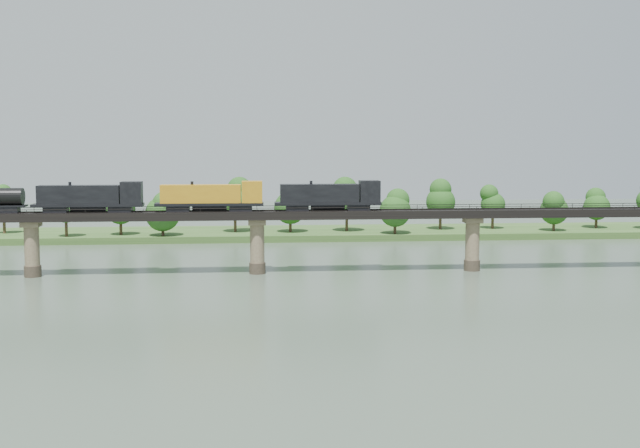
{
  "coord_description": "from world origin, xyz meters",
  "views": [
    {
      "loc": [
        -0.9,
        -115.05,
        24.54
      ],
      "look_at": [
        11.49,
        30.0,
        9.0
      ],
      "focal_mm": 45.0,
      "sensor_mm": 36.0,
      "label": 1
    }
  ],
  "objects": [
    {
      "name": "bridge_superstructure",
      "position": [
        0.0,
        30.0,
        11.79
      ],
      "size": [
        220.0,
        4.9,
        0.75
      ],
      "color": "black",
      "rests_on": "bridge"
    },
    {
      "name": "far_treeline",
      "position": [
        -8.21,
        80.52,
        8.83
      ],
      "size": [
        289.06,
        17.54,
        13.6
      ],
      "color": "#382619",
      "rests_on": "far_bank"
    },
    {
      "name": "ground",
      "position": [
        0.0,
        0.0,
        0.0
      ],
      "size": [
        400.0,
        400.0,
        0.0
      ],
      "primitive_type": "plane",
      "color": "#3A4A3B",
      "rests_on": "ground"
    },
    {
      "name": "far_bank",
      "position": [
        0.0,
        85.0,
        0.8
      ],
      "size": [
        300.0,
        24.0,
        1.6
      ],
      "primitive_type": "cube",
      "color": "#305120",
      "rests_on": "ground"
    },
    {
      "name": "freight_train",
      "position": [
        -15.49,
        30.0,
        14.08
      ],
      "size": [
        78.62,
        3.06,
        5.41
      ],
      "color": "black",
      "rests_on": "bridge"
    },
    {
      "name": "bridge",
      "position": [
        0.0,
        30.0,
        5.46
      ],
      "size": [
        236.0,
        30.0,
        11.5
      ],
      "color": "#473A2D",
      "rests_on": "ground"
    }
  ]
}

